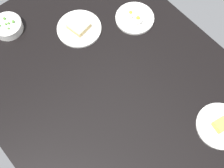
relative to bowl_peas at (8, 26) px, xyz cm
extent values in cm
cube|color=black|center=(-57.61, -19.16, -4.57)|extent=(146.63, 109.16, 4.00)
cylinder|color=white|center=(0.00, 0.01, -0.37)|extent=(14.68, 14.68, 4.40)
torus|color=white|center=(0.00, 0.01, 1.83)|extent=(14.89, 14.89, 0.80)
sphere|color=#599E38|center=(-1.59, -3.15, 2.56)|extent=(1.47, 1.47, 1.47)
sphere|color=#599E38|center=(-3.32, 0.74, 2.33)|extent=(1.01, 1.01, 1.01)
sphere|color=#599E38|center=(2.88, -0.88, 2.51)|extent=(1.37, 1.37, 1.37)
sphere|color=#599E38|center=(-0.83, -0.96, 2.42)|extent=(1.18, 1.18, 1.18)
sphere|color=#599E38|center=(-0.37, 0.37, 2.38)|extent=(1.12, 1.12, 1.12)
sphere|color=#599E38|center=(0.81, 3.06, 2.38)|extent=(1.11, 1.11, 1.11)
cylinder|color=white|center=(-102.98, -42.47, -2.01)|extent=(21.14, 21.14, 1.11)
torus|color=#B7B7BC|center=(-102.98, -42.47, -1.46)|extent=(19.10, 19.10, 0.50)
cube|color=#F2D14C|center=(-102.98, -42.47, 0.24)|extent=(6.59, 7.73, 3.38)
cylinder|color=white|center=(-23.06, -26.91, -2.01)|extent=(22.37, 22.37, 1.13)
torus|color=#B7B7BC|center=(-23.06, -26.91, -1.44)|extent=(20.18, 20.18, 0.50)
cube|color=beige|center=(-23.06, -26.91, -0.84)|extent=(10.36, 10.09, 1.20)
cube|color=#E5B24C|center=(-23.06, -26.91, 0.16)|extent=(10.36, 10.09, 0.80)
cube|color=beige|center=(-23.06, -26.91, 1.16)|extent=(10.36, 10.09, 1.20)
cylinder|color=white|center=(-36.58, -52.38, -1.90)|extent=(19.79, 19.79, 1.35)
torus|color=#B7B7BC|center=(-36.58, -52.38, -1.22)|extent=(17.91, 17.91, 0.50)
ellipsoid|color=white|center=(-39.30, -51.86, 0.16)|extent=(5.02, 5.02, 2.76)
sphere|color=yellow|center=(-39.30, -51.86, 1.40)|extent=(2.01, 2.01, 2.01)
ellipsoid|color=white|center=(-34.28, -51.40, 0.04)|extent=(4.58, 4.58, 2.52)
sphere|color=yellow|center=(-34.28, -51.40, 1.17)|extent=(1.83, 1.83, 1.83)
camera|label=1|loc=(-101.75, 18.52, 127.82)|focal=49.54mm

